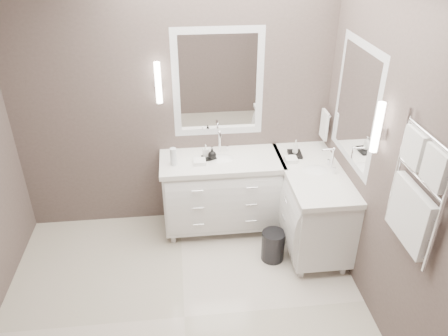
{
  "coord_description": "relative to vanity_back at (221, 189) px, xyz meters",
  "views": [
    {
      "loc": [
        0.05,
        -2.62,
        2.97
      ],
      "look_at": [
        0.42,
        0.7,
        1.04
      ],
      "focal_mm": 35.0,
      "sensor_mm": 36.0,
      "label": 1
    }
  ],
  "objects": [
    {
      "name": "floor",
      "position": [
        -0.45,
        -1.23,
        -0.49
      ],
      "size": [
        3.2,
        3.0,
        0.01
      ],
      "primitive_type": "cube",
      "color": "beige",
      "rests_on": "ground"
    },
    {
      "name": "wall_back",
      "position": [
        -0.45,
        0.28,
        0.86
      ],
      "size": [
        3.2,
        0.01,
        2.7
      ],
      "primitive_type": "cube",
      "color": "#534643",
      "rests_on": "floor"
    },
    {
      "name": "wall_right",
      "position": [
        1.15,
        -1.23,
        0.86
      ],
      "size": [
        0.01,
        3.0,
        2.7
      ],
      "primitive_type": "cube",
      "color": "#534643",
      "rests_on": "floor"
    },
    {
      "name": "vanity_back",
      "position": [
        0.0,
        0.0,
        0.0
      ],
      "size": [
        1.24,
        0.59,
        0.97
      ],
      "color": "white",
      "rests_on": "floor"
    },
    {
      "name": "vanity_right",
      "position": [
        0.88,
        -0.33,
        0.0
      ],
      "size": [
        0.59,
        1.24,
        0.97
      ],
      "color": "white",
      "rests_on": "floor"
    },
    {
      "name": "mirror_back",
      "position": [
        -0.0,
        0.26,
        1.06
      ],
      "size": [
        0.9,
        0.02,
        1.1
      ],
      "color": "white",
      "rests_on": "wall_back"
    },
    {
      "name": "mirror_right",
      "position": [
        1.14,
        -0.43,
        1.06
      ],
      "size": [
        0.02,
        0.9,
        1.1
      ],
      "color": "white",
      "rests_on": "wall_right"
    },
    {
      "name": "sconce_back",
      "position": [
        -0.58,
        0.2,
        1.11
      ],
      "size": [
        0.06,
        0.06,
        0.4
      ],
      "color": "white",
      "rests_on": "wall_back"
    },
    {
      "name": "sconce_right",
      "position": [
        1.08,
        -1.01,
        1.11
      ],
      "size": [
        0.06,
        0.06,
        0.4
      ],
      "color": "white",
      "rests_on": "wall_right"
    },
    {
      "name": "towel_bar_corner",
      "position": [
        1.09,
        0.13,
        0.63
      ],
      "size": [
        0.03,
        0.22,
        0.3
      ],
      "color": "white",
      "rests_on": "wall_right"
    },
    {
      "name": "towel_ladder",
      "position": [
        1.1,
        -1.63,
        0.91
      ],
      "size": [
        0.06,
        0.58,
        0.9
      ],
      "color": "white",
      "rests_on": "wall_right"
    },
    {
      "name": "waste_bin",
      "position": [
        0.45,
        -0.58,
        -0.33
      ],
      "size": [
        0.26,
        0.26,
        0.32
      ],
      "primitive_type": "cylinder",
      "rotation": [
        0.0,
        0.0,
        0.14
      ],
      "color": "black",
      "rests_on": "floor"
    },
    {
      "name": "amenity_tray_back",
      "position": [
        -0.12,
        0.02,
        0.38
      ],
      "size": [
        0.15,
        0.12,
        0.02
      ],
      "primitive_type": "cube",
      "rotation": [
        0.0,
        0.0,
        0.13
      ],
      "color": "black",
      "rests_on": "vanity_back"
    },
    {
      "name": "amenity_tray_right",
      "position": [
        0.76,
        -0.01,
        0.38
      ],
      "size": [
        0.15,
        0.19,
        0.03
      ],
      "primitive_type": "cube",
      "rotation": [
        0.0,
        0.0,
        -0.08
      ],
      "color": "black",
      "rests_on": "vanity_right"
    },
    {
      "name": "water_bottle",
      "position": [
        -0.48,
        -0.07,
        0.45
      ],
      "size": [
        0.08,
        0.08,
        0.18
      ],
      "primitive_type": "cylinder",
      "rotation": [
        0.0,
        0.0,
        -0.24
      ],
      "color": "silver",
      "rests_on": "vanity_back"
    },
    {
      "name": "soap_bottle_a",
      "position": [
        -0.15,
        0.04,
        0.45
      ],
      "size": [
        0.07,
        0.07,
        0.12
      ],
      "primitive_type": "imported",
      "rotation": [
        0.0,
        0.0,
        0.18
      ],
      "color": "white",
      "rests_on": "amenity_tray_back"
    },
    {
      "name": "soap_bottle_b",
      "position": [
        -0.09,
        -0.01,
        0.44
      ],
      "size": [
        0.09,
        0.09,
        0.11
      ],
      "primitive_type": "imported",
      "rotation": [
        0.0,
        0.0,
        -0.07
      ],
      "color": "black",
      "rests_on": "amenity_tray_back"
    },
    {
      "name": "soap_bottle_c",
      "position": [
        0.76,
        -0.01,
        0.46
      ],
      "size": [
        0.07,
        0.07,
        0.14
      ],
      "primitive_type": "imported",
      "rotation": [
        0.0,
        0.0,
        -0.39
      ],
      "color": "white",
      "rests_on": "amenity_tray_right"
    }
  ]
}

